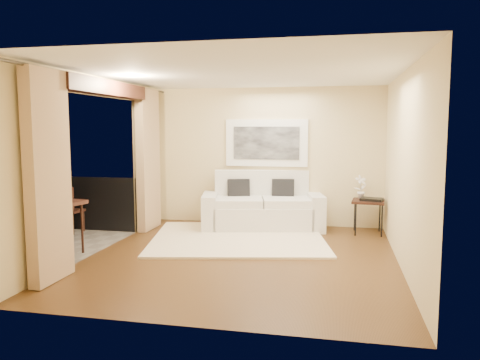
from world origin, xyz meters
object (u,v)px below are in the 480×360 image
(sofa, at_px, (262,208))
(bistro_table, at_px, (53,207))
(side_table, at_px, (368,203))
(orchid, at_px, (361,187))
(balcony_chair_far, at_px, (68,206))
(ice_bucket, at_px, (48,193))
(balcony_chair_near, at_px, (42,213))

(sofa, bearing_deg, bistro_table, -147.72)
(side_table, bearing_deg, sofa, 177.09)
(side_table, bearing_deg, orchid, 126.90)
(bistro_table, bearing_deg, balcony_chair_far, 115.04)
(bistro_table, distance_m, ice_bucket, 0.28)
(orchid, bearing_deg, ice_bucket, -151.20)
(sofa, distance_m, balcony_chair_far, 3.59)
(orchid, relative_size, balcony_chair_near, 0.47)
(side_table, xyz_separation_m, bistro_table, (-4.67, -2.54, 0.20))
(orchid, bearing_deg, balcony_chair_near, -157.09)
(balcony_chair_far, distance_m, balcony_chair_near, 0.91)
(sofa, relative_size, balcony_chair_far, 2.80)
(balcony_chair_far, relative_size, balcony_chair_near, 0.92)
(ice_bucket, bearing_deg, sofa, 41.14)
(sofa, relative_size, orchid, 5.53)
(balcony_chair_far, bearing_deg, orchid, -160.10)
(ice_bucket, bearing_deg, side_table, 26.51)
(bistro_table, relative_size, ice_bucket, 4.18)
(bistro_table, relative_size, balcony_chair_near, 0.89)
(orchid, distance_m, balcony_chair_near, 5.56)
(side_table, xyz_separation_m, balcony_chair_far, (-5.35, -1.09, -0.06))
(orchid, xyz_separation_m, balcony_chair_near, (-5.11, -2.16, -0.29))
(bistro_table, height_order, balcony_chair_far, balcony_chair_far)
(ice_bucket, bearing_deg, orchid, 28.80)
(side_table, height_order, balcony_chair_near, balcony_chair_near)
(bistro_table, height_order, balcony_chair_near, balcony_chair_near)
(sofa, relative_size, bistro_table, 2.89)
(bistro_table, xyz_separation_m, balcony_chair_far, (-0.68, 1.46, -0.26))
(sofa, xyz_separation_m, bistro_table, (-2.71, -2.64, 0.37))
(balcony_chair_far, height_order, ice_bucket, ice_bucket)
(side_table, height_order, ice_bucket, ice_bucket)
(sofa, relative_size, side_table, 3.91)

